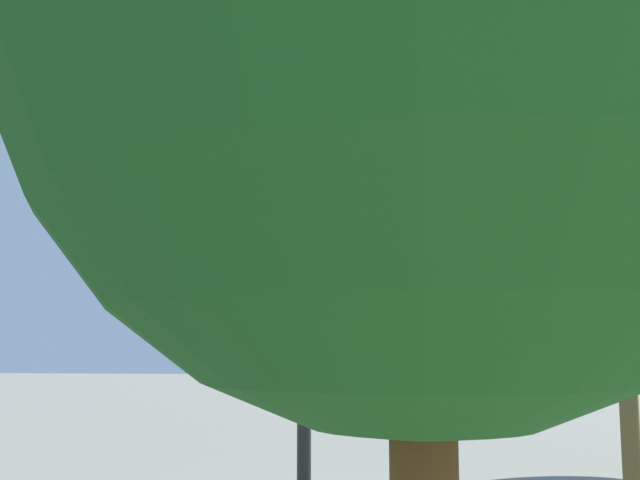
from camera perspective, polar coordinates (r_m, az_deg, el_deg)
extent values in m
cylinder|color=black|center=(11.33, -1.14, -4.08)|extent=(0.20, 0.20, 6.52)
cylinder|color=black|center=(14.35, -0.42, 6.25)|extent=(5.26, 0.54, 0.14)
cylinder|color=black|center=(12.83, -0.77, 5.64)|extent=(2.40, 0.26, 1.07)
cube|color=gold|center=(12.76, -0.77, 4.57)|extent=(0.35, 0.39, 1.10)
cube|color=black|center=(12.76, 0.13, 4.57)|extent=(0.44, 0.08, 1.22)
sphere|color=maroon|center=(12.85, -1.67, 6.04)|extent=(0.22, 0.22, 0.22)
cylinder|color=gold|center=(12.87, -1.93, 6.25)|extent=(0.24, 0.16, 0.23)
sphere|color=#FFFC14|center=(12.77, -1.67, 4.56)|extent=(0.22, 0.22, 0.22)
cylinder|color=gold|center=(12.79, -1.94, 4.77)|extent=(0.24, 0.16, 0.23)
sphere|color=#0B621E|center=(12.71, -1.68, 3.06)|extent=(0.22, 0.22, 0.22)
cylinder|color=gold|center=(12.72, -1.95, 3.28)|extent=(0.24, 0.16, 0.23)
cube|color=yellow|center=(13.91, -0.49, 3.54)|extent=(0.34, 0.37, 1.10)
cube|color=black|center=(13.89, 0.34, 3.56)|extent=(0.44, 0.06, 1.22)
sphere|color=maroon|center=(13.99, -1.31, 4.90)|extent=(0.22, 0.22, 0.22)
cylinder|color=yellow|center=(14.01, -1.55, 5.09)|extent=(0.24, 0.15, 0.23)
sphere|color=#FFFC14|center=(13.92, -1.31, 3.53)|extent=(0.22, 0.22, 0.22)
cylinder|color=yellow|center=(13.94, -1.56, 3.73)|extent=(0.24, 0.15, 0.23)
sphere|color=#0B621E|center=(13.86, -1.31, 2.15)|extent=(0.22, 0.22, 0.22)
cylinder|color=yellow|center=(13.88, -1.56, 2.35)|extent=(0.24, 0.15, 0.23)
cube|color=yellow|center=(15.05, -0.25, 2.68)|extent=(0.35, 0.39, 1.10)
cube|color=black|center=(15.05, 0.51, 2.68)|extent=(0.44, 0.08, 1.22)
sphere|color=maroon|center=(15.12, -1.01, 3.94)|extent=(0.22, 0.22, 0.22)
cylinder|color=yellow|center=(15.14, -1.23, 4.12)|extent=(0.24, 0.16, 0.23)
sphere|color=#FFFC14|center=(15.06, -1.01, 2.67)|extent=(0.22, 0.22, 0.22)
cylinder|color=yellow|center=(15.07, -1.24, 2.86)|extent=(0.24, 0.16, 0.23)
sphere|color=#0B621E|center=(15.00, -1.01, 1.39)|extent=(0.22, 0.22, 0.22)
cylinder|color=yellow|center=(15.01, -1.24, 1.58)|extent=(0.24, 0.16, 0.23)
cube|color=yellow|center=(16.20, -0.04, 1.93)|extent=(0.34, 0.38, 1.10)
cube|color=black|center=(16.19, 0.67, 1.94)|extent=(0.44, 0.07, 1.22)
sphere|color=maroon|center=(16.28, -0.74, 3.10)|extent=(0.22, 0.22, 0.22)
cylinder|color=yellow|center=(16.29, -0.96, 3.27)|extent=(0.24, 0.15, 0.23)
sphere|color=#FFFC14|center=(16.22, -0.75, 1.92)|extent=(0.22, 0.22, 0.22)
cylinder|color=yellow|center=(16.23, -0.96, 2.09)|extent=(0.24, 0.15, 0.23)
sphere|color=#0B621E|center=(16.16, -0.75, 0.73)|extent=(0.22, 0.22, 0.22)
cylinder|color=yellow|center=(16.17, -0.96, 0.91)|extent=(0.24, 0.15, 0.23)
cube|color=yellow|center=(11.15, -1.24, 2.96)|extent=(0.38, 0.35, 1.10)
cube|color=black|center=(11.34, -1.17, 2.78)|extent=(0.07, 0.44, 1.22)
sphere|color=maroon|center=(11.02, -1.30, 4.89)|extent=(0.22, 0.22, 0.22)
cylinder|color=yellow|center=(10.97, -1.32, 5.21)|extent=(0.16, 0.24, 0.23)
sphere|color=#FFFC14|center=(10.95, -1.31, 3.16)|extent=(0.22, 0.22, 0.22)
cylinder|color=yellow|center=(10.90, -1.33, 3.47)|extent=(0.16, 0.24, 0.23)
sphere|color=#0B621E|center=(10.89, -1.32, 1.40)|extent=(0.22, 0.22, 0.22)
cylinder|color=yellow|center=(10.84, -1.34, 1.71)|extent=(0.16, 0.24, 0.23)
cube|color=white|center=(14.68, -0.37, 7.14)|extent=(0.94, 0.09, 0.26)
cube|color=#1B7330|center=(14.68, -0.37, 7.14)|extent=(0.90, 0.10, 0.22)
cube|color=white|center=(11.36, -1.13, -1.83)|extent=(0.09, 0.94, 0.26)
cube|color=#126B21|center=(11.36, -1.13, -1.83)|extent=(0.10, 0.90, 0.22)
cylinder|color=brown|center=(13.16, 20.99, 0.04)|extent=(0.28, 0.28, 8.41)
cube|color=brown|center=(14.08, 20.26, 14.74)|extent=(1.53, 1.15, 0.12)
sphere|color=#1F581D|center=(4.61, 7.00, 15.68)|extent=(4.65, 4.65, 4.65)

